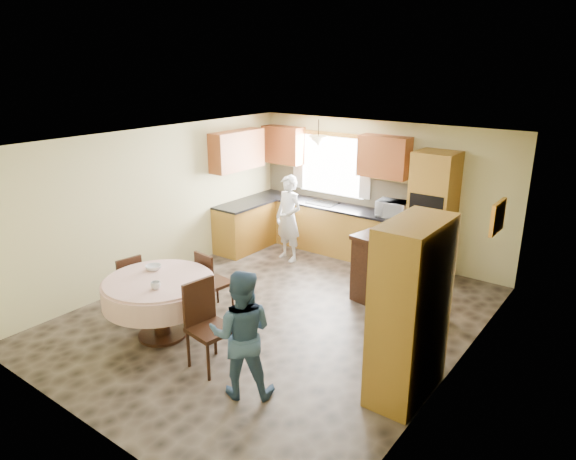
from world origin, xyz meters
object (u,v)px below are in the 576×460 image
Objects in this scene: cupboard at (410,311)px; oven_tower at (432,216)px; sideboard at (396,278)px; dining_table at (159,292)px; chair_left at (128,283)px; chair_back at (211,279)px; chair_right at (206,320)px; person_sink at (288,218)px; person_dining at (241,334)px.

oven_tower is at bearing 108.14° from cupboard.
sideboard is 0.95× the size of dining_table.
oven_tower is at bearing 153.33° from chair_left.
cupboard is 2.13× the size of chair_back.
chair_back is (-2.08, -1.70, 0.03)m from sideboard.
chair_back is (0.05, 0.88, -0.13)m from dining_table.
oven_tower reaches higher than dining_table.
chair_right is at bearing 92.03° from chair_left.
dining_table is 3.25m from person_sink.
cupboard is at bearing -25.65° from person_sink.
chair_left is (-0.84, 0.12, -0.14)m from dining_table.
person_dining reaches higher than dining_table.
oven_tower is at bearing 63.45° from dining_table.
person_dining is at bearing 151.20° from chair_back.
person_dining is (0.71, -0.17, 0.14)m from chair_right.
oven_tower reaches higher than chair_left.
chair_back is (0.89, 0.76, 0.02)m from chair_left.
person_sink is at bearing 144.46° from cupboard.
chair_left is 0.62× the size of person_dining.
sideboard is 2.54m from person_sink.
sideboard is at bearing -14.77° from chair_right.
chair_right is (-1.06, -4.18, -0.47)m from oven_tower.
chair_right is 0.73× the size of person_dining.
sideboard is at bearing 118.52° from cupboard.
oven_tower is 3.44m from cupboard.
chair_left is 0.97× the size of chair_back.
sideboard reaches higher than chair_left.
cupboard is 3.09m from chair_back.
person_dining is at bearing -50.58° from person_sink.
chair_left is at bearing 47.20° from chair_back.
person_sink is 1.08× the size of person_dining.
chair_right is at bearing -103.64° from sideboard.
chair_left is at bearing -170.31° from cupboard.
sideboard is 3.35m from dining_table.
oven_tower is 2.28× the size of chair_back.
sideboard is 1.51× the size of chair_left.
person_dining is at bearing 90.31° from chair_left.
chair_right is at bearing -156.92° from cupboard.
cupboard reaches higher than person_dining.
cupboard is at bearing -58.45° from chair_right.
chair_back is 0.59× the size of person_sink.
chair_back is at bearing -69.21° from person_dining.
sideboard is 2.91m from person_dining.
dining_table is at bearing 91.88° from chair_right.
person_sink is at bearing -94.16° from person_dining.
chair_back is 2.02m from person_dining.
person_sink is at bearing 29.39° from chair_right.
person_sink is (-0.31, 3.23, 0.15)m from dining_table.
cupboard is at bearing -71.86° from oven_tower.
sideboard is (0.10, -1.48, -0.57)m from oven_tower.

